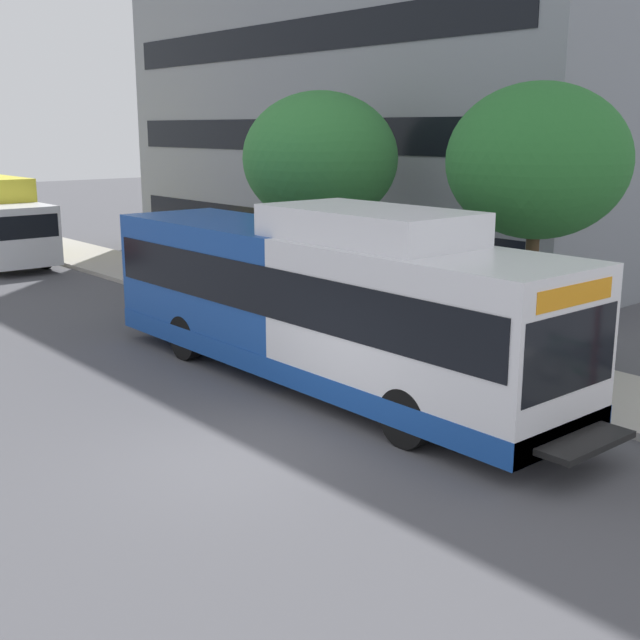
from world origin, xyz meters
TOP-DOWN VIEW (x-y plane):
  - ground_plane at (0.00, 8.00)m, footprint 120.00×120.00m
  - sidewalk_curb at (7.00, 6.00)m, footprint 3.00×56.00m
  - transit_bus at (3.53, 2.14)m, footprint 2.58×12.25m
  - street_tree_near_stop at (7.85, 0.22)m, footprint 3.80×3.80m
  - street_tree_mid_block at (7.98, 7.34)m, footprint 4.25×4.25m

SIDE VIEW (x-z plane):
  - ground_plane at x=0.00m, z-range 0.00..0.00m
  - sidewalk_curb at x=7.00m, z-range 0.00..0.14m
  - transit_bus at x=3.53m, z-range -0.12..3.53m
  - street_tree_mid_block at x=7.98m, z-range 1.28..7.20m
  - street_tree_near_stop at x=7.85m, z-range 1.45..7.31m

